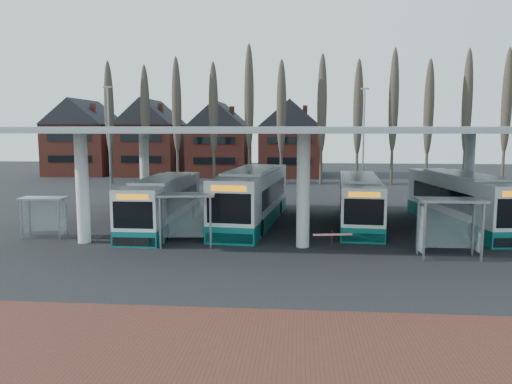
# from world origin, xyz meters

# --- Properties ---
(ground) EXTENTS (140.00, 140.00, 0.00)m
(ground) POSITION_xyz_m (0.00, 0.00, 0.00)
(ground) COLOR black
(ground) RESTS_ON ground
(brick_strip) EXTENTS (70.00, 10.00, 0.03)m
(brick_strip) POSITION_xyz_m (0.00, -12.00, 0.01)
(brick_strip) COLOR #512820
(brick_strip) RESTS_ON ground
(station_canopy) EXTENTS (32.00, 16.00, 6.34)m
(station_canopy) POSITION_xyz_m (0.00, 8.00, 5.68)
(station_canopy) COLOR silver
(station_canopy) RESTS_ON ground
(poplar_row) EXTENTS (45.10, 1.10, 14.50)m
(poplar_row) POSITION_xyz_m (0.00, 33.00, 8.78)
(poplar_row) COLOR #473D33
(poplar_row) RESTS_ON ground
(townhouse_row) EXTENTS (36.80, 10.30, 12.25)m
(townhouse_row) POSITION_xyz_m (-15.75, 44.00, 5.94)
(townhouse_row) COLOR maroon
(townhouse_row) RESTS_ON ground
(lamp_post_a) EXTENTS (0.80, 0.16, 10.17)m
(lamp_post_a) POSITION_xyz_m (-18.00, 22.00, 5.34)
(lamp_post_a) COLOR slate
(lamp_post_a) RESTS_ON ground
(lamp_post_b) EXTENTS (0.80, 0.16, 10.17)m
(lamp_post_b) POSITION_xyz_m (6.00, 26.00, 5.34)
(lamp_post_b) COLOR slate
(lamp_post_b) RESTS_ON ground
(bus_0) EXTENTS (2.48, 11.47, 3.19)m
(bus_0) POSITION_xyz_m (-8.83, 7.19, 1.50)
(bus_0) COLOR white
(bus_0) RESTS_ON ground
(bus_1) EXTENTS (4.08, 13.25, 3.62)m
(bus_1) POSITION_xyz_m (-3.28, 9.02, 1.71)
(bus_1) COLOR white
(bus_1) RESTS_ON ground
(bus_2) EXTENTS (3.30, 11.58, 3.18)m
(bus_2) POSITION_xyz_m (3.73, 9.24, 1.50)
(bus_2) COLOR white
(bus_2) RESTS_ON ground
(bus_3) EXTENTS (4.35, 12.55, 3.42)m
(bus_3) POSITION_xyz_m (10.19, 9.02, 1.61)
(bus_3) COLOR white
(bus_3) RESTS_ON ground
(shelter_0) EXTENTS (2.60, 1.45, 2.33)m
(shelter_0) POSITION_xyz_m (-14.85, 3.69, 1.70)
(shelter_0) COLOR gray
(shelter_0) RESTS_ON ground
(shelter_1) EXTENTS (3.21, 1.89, 2.82)m
(shelter_1) POSITION_xyz_m (-6.20, 2.30, 2.05)
(shelter_1) COLOR gray
(shelter_1) RESTS_ON ground
(shelter_2) EXTENTS (3.13, 1.59, 2.89)m
(shelter_2) POSITION_xyz_m (7.03, 0.95, 2.10)
(shelter_2) COLOR gray
(shelter_2) RESTS_ON ground
(barrier) EXTENTS (2.01, 0.71, 1.01)m
(barrier) POSITION_xyz_m (1.51, 1.73, 0.79)
(barrier) COLOR black
(barrier) RESTS_ON ground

